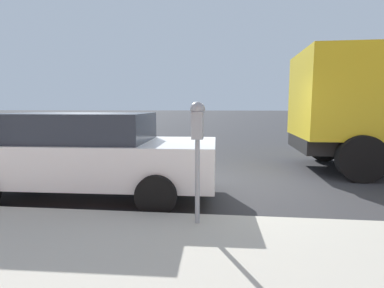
# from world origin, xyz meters

# --- Properties ---
(ground_plane) EXTENTS (220.00, 220.00, 0.00)m
(ground_plane) POSITION_xyz_m (0.00, 0.00, 0.00)
(ground_plane) COLOR #333335
(parking_meter) EXTENTS (0.21, 0.19, 1.57)m
(parking_meter) POSITION_xyz_m (-2.52, 0.41, 1.35)
(parking_meter) COLOR gray
(parking_meter) RESTS_ON sidewalk
(car_white) EXTENTS (2.09, 4.68, 1.53)m
(car_white) POSITION_xyz_m (-1.10, 2.58, 0.81)
(car_white) COLOR silver
(car_white) RESTS_ON ground_plane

